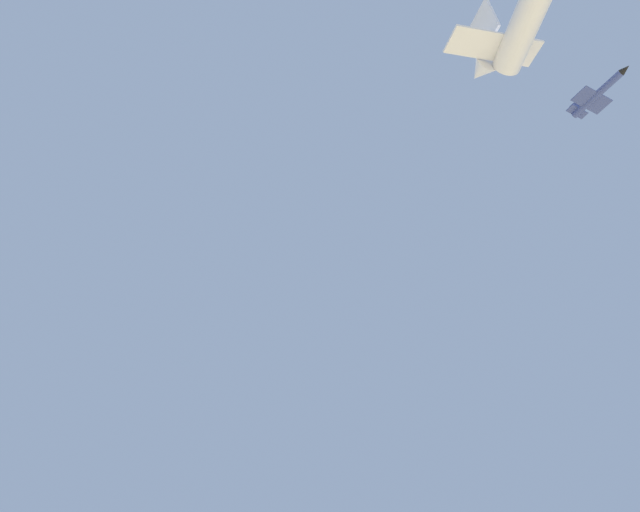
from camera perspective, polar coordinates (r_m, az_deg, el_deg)
chase_jet_left_wing at (r=154.92m, az=23.07°, el=12.87°), size 10.67×14.37×4.00m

